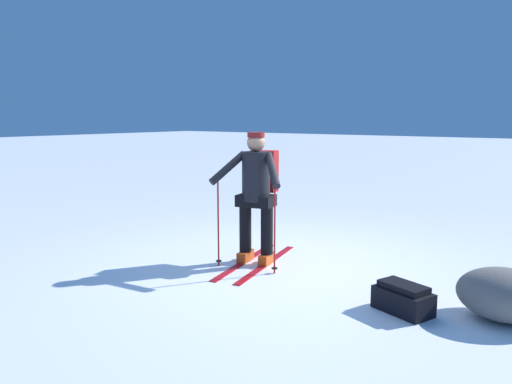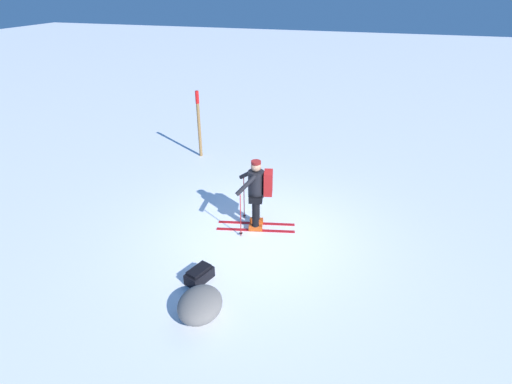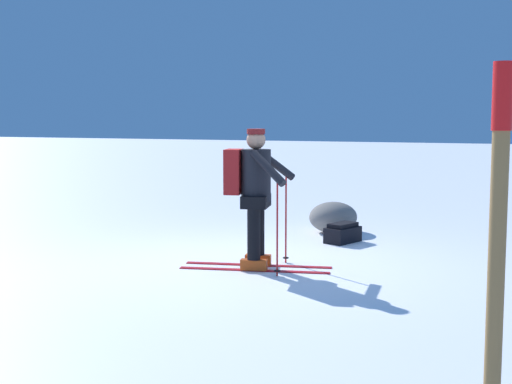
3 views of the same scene
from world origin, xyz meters
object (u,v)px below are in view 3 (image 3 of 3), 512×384
(skier, at_px, (253,189))
(trail_marker, at_px, (498,221))
(dropped_backpack, at_px, (343,233))
(rock_boulder, at_px, (333,217))

(skier, distance_m, trail_marker, 4.50)
(skier, xyz_separation_m, trail_marker, (-3.44, -2.88, 0.26))
(skier, height_order, dropped_backpack, skier)
(dropped_backpack, distance_m, rock_boulder, 0.88)
(trail_marker, height_order, rock_boulder, trail_marker)
(skier, height_order, trail_marker, trail_marker)
(skier, relative_size, rock_boulder, 2.11)
(dropped_backpack, relative_size, rock_boulder, 0.70)
(dropped_backpack, bearing_deg, rock_boulder, 25.07)
(rock_boulder, bearing_deg, skier, 177.32)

